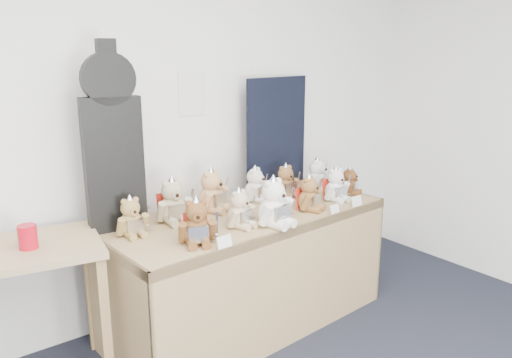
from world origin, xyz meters
TOP-DOWN VIEW (x-y plane):
  - room_shell at (0.85, 2.49)m, footprint 6.00×6.00m
  - display_table at (0.96, 1.91)m, footprint 1.96×0.92m
  - side_table at (-0.51, 2.16)m, footprint 1.09×0.72m
  - guitar_case at (0.16, 2.22)m, footprint 0.34×0.14m
  - navy_board at (1.52, 2.39)m, footprint 0.63×0.11m
  - red_cup at (-0.37, 2.10)m, footprint 0.10×0.10m
  - teddy_front_far_left at (0.41, 1.72)m, footprint 0.23×0.23m
  - teddy_front_left at (0.76, 1.80)m, footprint 0.22×0.20m
  - teddy_front_centre at (0.94, 1.70)m, footprint 0.28×0.24m
  - teddy_front_right at (1.32, 1.79)m, footprint 0.22×0.21m
  - teddy_front_far_right at (1.62, 1.84)m, footprint 0.22×0.18m
  - teddy_front_end at (1.83, 1.89)m, footprint 0.19×0.18m
  - teddy_back_left at (0.48, 2.13)m, footprint 0.26×0.22m
  - teddy_back_centre_left at (0.79, 2.16)m, footprint 0.27×0.25m
  - teddy_back_centre_right at (1.17, 2.18)m, footprint 0.23×0.22m
  - teddy_back_right at (1.41, 2.14)m, footprint 0.21×0.17m
  - teddy_back_end at (1.71, 2.11)m, footprint 0.23×0.23m
  - teddy_back_far_left at (0.18, 2.06)m, footprint 0.21×0.17m
  - entry_card_a at (0.50, 1.58)m, footprint 0.09×0.03m
  - entry_card_b at (0.95, 1.61)m, footprint 0.09×0.02m
  - entry_card_c at (1.40, 1.64)m, footprint 0.08×0.02m
  - entry_card_d at (1.63, 1.65)m, footprint 0.10×0.03m

SIDE VIEW (x-z plane):
  - display_table at x=0.96m, z-range 0.23..1.02m
  - side_table at x=-0.51m, z-range 0.29..1.13m
  - entry_card_c at x=1.40m, z-range 0.80..0.85m
  - entry_card_b at x=0.95m, z-range 0.80..0.86m
  - entry_card_a at x=0.50m, z-range 0.80..0.86m
  - entry_card_d at x=1.63m, z-range 0.80..0.87m
  - teddy_front_end at x=1.83m, z-range 0.77..1.00m
  - teddy_back_far_left at x=0.18m, z-range 0.77..1.03m
  - teddy_front_right at x=1.32m, z-range 0.77..1.03m
  - teddy_back_right at x=1.41m, z-range 0.77..1.03m
  - teddy_front_left at x=0.76m, z-range 0.77..1.03m
  - red_cup at x=-0.37m, z-range 0.84..0.96m
  - teddy_front_far_right at x=1.62m, z-range 0.77..1.04m
  - teddy_back_centre_right at x=1.17m, z-range 0.77..1.04m
  - teddy_back_end at x=1.71m, z-range 0.77..1.05m
  - teddy_front_far_left at x=0.41m, z-range 0.76..1.05m
  - teddy_back_left at x=0.48m, z-range 0.76..1.08m
  - teddy_back_centre_left at x=0.79m, z-range 0.76..1.08m
  - teddy_front_centre at x=0.94m, z-range 0.76..1.10m
  - navy_board at x=1.52m, z-range 0.79..1.64m
  - guitar_case at x=0.16m, z-range 0.78..1.88m
  - room_shell at x=0.85m, z-range -1.45..4.55m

